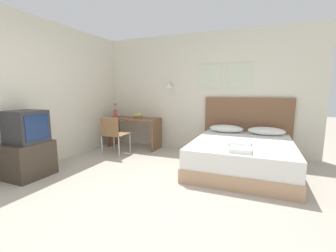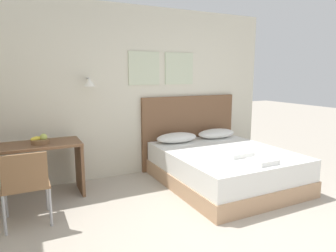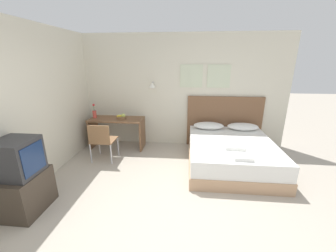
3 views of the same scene
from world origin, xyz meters
name	(u,v)px [view 1 (image 1 of 3)]	position (x,y,z in m)	size (l,w,h in m)	color
ground_plane	(129,204)	(0.00, 0.00, 0.00)	(24.00, 24.00, 0.00)	#B2A899
wall_back	(195,93)	(0.01, 2.88, 1.33)	(5.23, 0.31, 2.65)	beige
bed	(242,156)	(1.18, 1.81, 0.25)	(1.66, 1.98, 0.51)	tan
headboard	(246,127)	(1.18, 2.83, 0.62)	(1.78, 0.06, 1.24)	brown
pillow_left	(226,129)	(0.79, 2.56, 0.59)	(0.70, 0.37, 0.16)	white
pillow_right	(266,131)	(1.57, 2.56, 0.59)	(0.70, 0.37, 0.16)	white
folded_towel_near_foot	(240,143)	(1.16, 1.51, 0.54)	(0.36, 0.33, 0.06)	white
folded_towel_mid_bed	(241,150)	(1.20, 1.06, 0.54)	(0.31, 0.26, 0.06)	white
desk	(134,126)	(-1.39, 2.47, 0.52)	(1.27, 0.55, 0.73)	brown
desk_chair	(113,132)	(-1.46, 1.72, 0.50)	(0.47, 0.47, 0.83)	#8E6642
fruit_bowl	(138,116)	(-1.25, 2.45, 0.77)	(0.24, 0.22, 0.12)	brown
flower_vase	(115,112)	(-1.92, 2.48, 0.84)	(0.09, 0.09, 0.34)	#D14C42
tv_stand	(30,160)	(-1.95, 0.16, 0.28)	(0.50, 0.64, 0.57)	#3D3328
television	(26,127)	(-1.94, 0.16, 0.82)	(0.49, 0.48, 0.51)	#2D2D30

